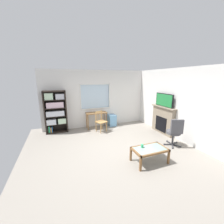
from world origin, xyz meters
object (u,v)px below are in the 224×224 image
Objects in this scene: sippy_cup at (142,146)px; tv at (164,100)px; fireplace at (163,120)px; bookshelf at (55,111)px; wooden_chair at (101,121)px; office_chair at (175,131)px; desk_under_window at (96,115)px; coffee_table at (150,150)px; plastic_drawer_unit at (112,120)px.

tv is at bearing 37.56° from sippy_cup.
fireplace is 0.84m from tv.
sippy_cup is (-2.00, -1.52, -0.12)m from fireplace.
tv is (4.20, -1.75, 0.48)m from bookshelf.
tv reaches higher than wooden_chair.
sippy_cup is (-1.51, -0.36, -0.09)m from office_chair.
office_chair reaches higher than desk_under_window.
bookshelf is 4.59m from fireplace.
desk_under_window is at bearing 100.72° from coffee_table.
bookshelf is at bearing 142.07° from office_chair.
bookshelf reaches higher than plastic_drawer_unit.
plastic_drawer_unit is at bearing 37.23° from wooden_chair.
fireplace reaches higher than desk_under_window.
tv is 0.95× the size of office_chair.
office_chair is (1.97, -2.80, -0.06)m from desk_under_window.
bookshelf is 1.80× the size of office_chair.
desk_under_window reaches higher than plastic_drawer_unit.
coffee_table is at bearing -79.28° from desk_under_window.
fireplace is (2.46, -1.64, -0.03)m from desk_under_window.
desk_under_window is 0.54m from wooden_chair.
bookshelf is at bearing 124.17° from sippy_cup.
fireplace is at bearing 42.00° from coffee_table.
fireplace is at bearing -33.75° from desk_under_window.
wooden_chair is at bearing 101.59° from coffee_table.
office_chair is at bearing -54.85° from desk_under_window.
wooden_chair is (0.05, -0.52, -0.15)m from desk_under_window.
tv is (1.64, -1.69, 1.15)m from plastic_drawer_unit.
tv is 1.01× the size of coffee_table.
office_chair is at bearing -67.63° from plastic_drawer_unit.
bookshelf is 1.89× the size of tv.
wooden_chair is 2.68m from sippy_cup.
tv is 1.52m from office_chair.
plastic_drawer_unit is (0.75, 0.57, -0.19)m from wooden_chair.
office_chair is at bearing -49.99° from wooden_chair.
fireplace is at bearing -45.57° from plastic_drawer_unit.
office_chair is (-0.47, -1.16, -0.87)m from tv.
sippy_cup reaches higher than coffee_table.
fireplace is (4.22, -1.75, -0.36)m from bookshelf.
bookshelf is 4.58m from tv.
wooden_chair is 2.99m from office_chair.
wooden_chair reaches higher than coffee_table.
desk_under_window is (1.76, -0.11, -0.33)m from bookshelf.
tv is 10.59× the size of sippy_cup.
office_chair is 1.06× the size of coffee_table.
office_chair is at bearing -111.98° from tv.
sippy_cup is (-0.16, 0.13, 0.11)m from coffee_table.
bookshelf is 1.43× the size of fireplace.
sippy_cup is at bearing -96.00° from plastic_drawer_unit.
fireplace reaches higher than plastic_drawer_unit.
wooden_chair is 0.96× the size of coffee_table.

